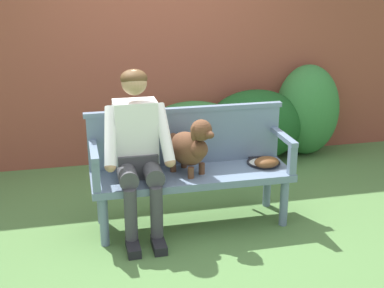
{
  "coord_description": "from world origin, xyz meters",
  "views": [
    {
      "loc": [
        -0.89,
        -3.87,
        2.08
      ],
      "look_at": [
        0.0,
        0.0,
        0.72
      ],
      "focal_mm": 48.37,
      "sensor_mm": 36.0,
      "label": 1
    }
  ],
  "objects_px": {
    "garden_bench": "(192,179)",
    "baseball_glove": "(267,162)",
    "tennis_racket": "(261,162)",
    "person_seated": "(137,146)",
    "dog_on_bench": "(191,146)"
  },
  "relations": [
    {
      "from": "person_seated",
      "to": "tennis_racket",
      "type": "xyz_separation_m",
      "value": [
        1.08,
        0.1,
        -0.26
      ]
    },
    {
      "from": "person_seated",
      "to": "dog_on_bench",
      "type": "bearing_deg",
      "value": -1.37
    },
    {
      "from": "tennis_racket",
      "to": "baseball_glove",
      "type": "distance_m",
      "value": 0.11
    },
    {
      "from": "person_seated",
      "to": "baseball_glove",
      "type": "distance_m",
      "value": 1.11
    },
    {
      "from": "person_seated",
      "to": "tennis_racket",
      "type": "relative_size",
      "value": 2.35
    },
    {
      "from": "dog_on_bench",
      "to": "tennis_racket",
      "type": "relative_size",
      "value": 0.85
    },
    {
      "from": "garden_bench",
      "to": "person_seated",
      "type": "distance_m",
      "value": 0.56
    },
    {
      "from": "garden_bench",
      "to": "dog_on_bench",
      "type": "height_order",
      "value": "dog_on_bench"
    },
    {
      "from": "baseball_glove",
      "to": "person_seated",
      "type": "bearing_deg",
      "value": 171.8
    },
    {
      "from": "garden_bench",
      "to": "tennis_racket",
      "type": "relative_size",
      "value": 2.9
    },
    {
      "from": "garden_bench",
      "to": "person_seated",
      "type": "bearing_deg",
      "value": -178.08
    },
    {
      "from": "baseball_glove",
      "to": "tennis_racket",
      "type": "bearing_deg",
      "value": 86.28
    },
    {
      "from": "tennis_racket",
      "to": "baseball_glove",
      "type": "bearing_deg",
      "value": -85.85
    },
    {
      "from": "person_seated",
      "to": "baseball_glove",
      "type": "relative_size",
      "value": 6.09
    },
    {
      "from": "garden_bench",
      "to": "baseball_glove",
      "type": "xyz_separation_m",
      "value": [
        0.64,
        -0.02,
        0.11
      ]
    }
  ]
}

